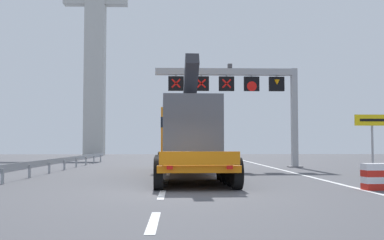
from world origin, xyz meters
TOP-DOWN VIEW (x-y plane):
  - ground at (0.00, 0.00)m, footprint 112.00×112.00m
  - lane_markings at (-0.60, 18.89)m, footprint 0.20×52.38m
  - edge_line_right at (6.20, 12.00)m, footprint 0.20×63.00m
  - overhead_lane_gantry at (4.46, 15.49)m, footprint 9.88×0.90m
  - heavy_haul_truck_orange at (0.33, 7.90)m, footprint 3.43×14.13m
  - exit_sign_yellow at (8.90, 5.61)m, footprint 1.67×0.15m
  - crash_barrier_striped at (6.71, 0.24)m, footprint 1.04×0.58m
  - guardrail_left at (-6.98, 12.67)m, footprint 0.13×29.33m
  - bridge_pylon_distant at (-11.80, 49.46)m, footprint 9.00×2.00m

SIDE VIEW (x-z plane):
  - ground at x=0.00m, z-range 0.00..0.00m
  - edge_line_right at x=6.20m, z-range 0.00..0.01m
  - lane_markings at x=-0.60m, z-range 0.00..0.01m
  - crash_barrier_striped at x=6.71m, z-range 0.00..0.90m
  - guardrail_left at x=-6.98m, z-range 0.18..0.94m
  - heavy_haul_truck_orange at x=0.33m, z-range -0.66..4.64m
  - exit_sign_yellow at x=8.90m, z-range 0.78..3.70m
  - overhead_lane_gantry at x=4.46m, z-range 1.86..8.85m
  - bridge_pylon_distant at x=-11.80m, z-range 0.39..36.01m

